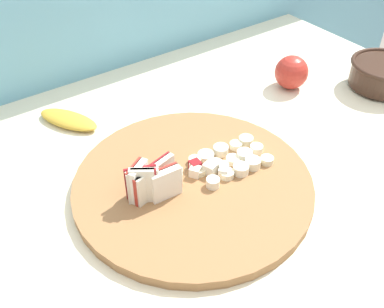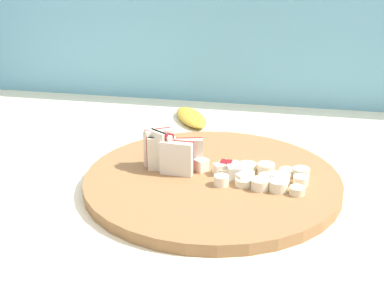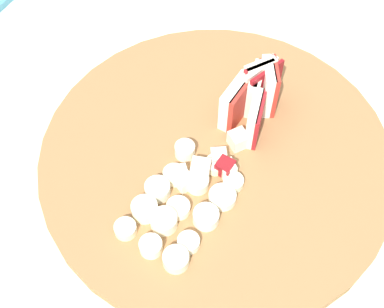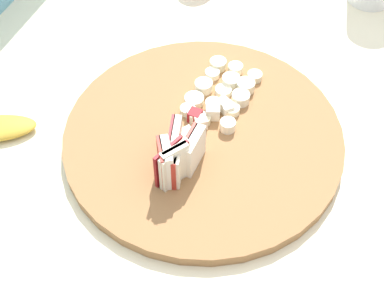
{
  "view_description": "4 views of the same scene",
  "coord_description": "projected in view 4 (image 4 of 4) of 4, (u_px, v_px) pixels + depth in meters",
  "views": [
    {
      "loc": [
        -0.34,
        -0.45,
        1.42
      ],
      "look_at": [
        -0.0,
        0.02,
        0.94
      ],
      "focal_mm": 41.65,
      "sensor_mm": 36.0,
      "label": 1
    },
    {
      "loc": [
        0.1,
        -0.75,
        1.26
      ],
      "look_at": [
        -0.05,
        -0.02,
        0.95
      ],
      "focal_mm": 49.57,
      "sensor_mm": 36.0,
      "label": 2
    },
    {
      "loc": [
        0.28,
        0.12,
        1.39
      ],
      "look_at": [
        0.0,
        -0.03,
        0.92
      ],
      "focal_mm": 48.47,
      "sensor_mm": 36.0,
      "label": 3
    },
    {
      "loc": [
        -0.48,
        -0.16,
        1.48
      ],
      "look_at": [
        -0.06,
        -0.01,
        0.91
      ],
      "focal_mm": 49.13,
      "sensor_mm": 36.0,
      "label": 4
    }
  ],
  "objects": [
    {
      "name": "tiled_countertop",
      "position": [
        200.0,
        265.0,
        1.13
      ],
      "size": [
        1.3,
        0.87,
        0.9
      ],
      "color": "beige",
      "rests_on": "ground"
    },
    {
      "name": "cutting_board",
      "position": [
        203.0,
        137.0,
        0.76
      ],
      "size": [
        0.4,
        0.4,
        0.02
      ],
      "primitive_type": "cylinder",
      "color": "olive",
      "rests_on": "tiled_countertop"
    },
    {
      "name": "apple_wedge_fan",
      "position": [
        177.0,
        157.0,
        0.69
      ],
      "size": [
        0.1,
        0.05,
        0.06
      ],
      "color": "maroon",
      "rests_on": "cutting_board"
    },
    {
      "name": "apple_dice_pile",
      "position": [
        205.0,
        117.0,
        0.76
      ],
      "size": [
        0.1,
        0.07,
        0.02
      ],
      "color": "white",
      "rests_on": "cutting_board"
    },
    {
      "name": "banana_slice_rows",
      "position": [
        223.0,
        91.0,
        0.79
      ],
      "size": [
        0.14,
        0.1,
        0.02
      ],
      "color": "white",
      "rests_on": "cutting_board"
    }
  ]
}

